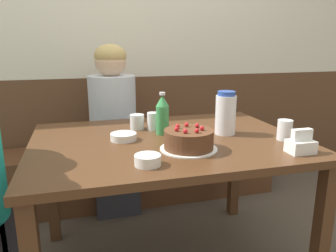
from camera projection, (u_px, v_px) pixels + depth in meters
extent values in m
cube|color=brown|center=(133.00, 134.00, 2.65)|extent=(4.80, 0.04, 0.92)
cube|color=#56331E|center=(139.00, 172.00, 2.50)|extent=(2.10, 0.38, 0.42)
cube|color=#4C2D19|center=(167.00, 142.00, 1.61)|extent=(1.29, 0.95, 0.03)
cube|color=#4C2D19|center=(321.00, 236.00, 1.45)|extent=(0.06, 0.06, 0.69)
cube|color=#4C2D19|center=(51.00, 187.00, 1.94)|extent=(0.06, 0.06, 0.69)
cube|color=#4C2D19|center=(234.00, 168.00, 2.25)|extent=(0.06, 0.06, 0.69)
cylinder|color=white|center=(189.00, 149.00, 1.44)|extent=(0.25, 0.25, 0.01)
cylinder|color=#56331E|center=(189.00, 139.00, 1.43)|extent=(0.22, 0.22, 0.08)
sphere|color=red|center=(178.00, 126.00, 1.45)|extent=(0.02, 0.02, 0.02)
sphere|color=red|center=(177.00, 129.00, 1.40)|extent=(0.02, 0.02, 0.02)
sphere|color=red|center=(185.00, 131.00, 1.37)|extent=(0.02, 0.02, 0.02)
sphere|color=red|center=(197.00, 131.00, 1.37)|extent=(0.02, 0.02, 0.02)
sphere|color=red|center=(202.00, 128.00, 1.41)|extent=(0.02, 0.02, 0.02)
sphere|color=red|center=(197.00, 125.00, 1.46)|extent=(0.02, 0.02, 0.02)
sphere|color=red|center=(187.00, 125.00, 1.47)|extent=(0.02, 0.02, 0.02)
cylinder|color=white|center=(226.00, 115.00, 1.66)|extent=(0.10, 0.10, 0.20)
cylinder|color=#28479E|center=(227.00, 93.00, 1.64)|extent=(0.09, 0.09, 0.02)
cylinder|color=#388E4C|center=(162.00, 120.00, 1.66)|extent=(0.07, 0.07, 0.15)
cone|color=#388E4C|center=(162.00, 101.00, 1.64)|extent=(0.07, 0.07, 0.06)
cylinder|color=silver|center=(162.00, 94.00, 1.63)|extent=(0.03, 0.03, 0.01)
cube|color=white|center=(301.00, 147.00, 1.39)|extent=(0.11, 0.08, 0.05)
cube|color=white|center=(302.00, 135.00, 1.38)|extent=(0.09, 0.03, 0.05)
cylinder|color=white|center=(148.00, 160.00, 1.25)|extent=(0.10, 0.10, 0.04)
cylinder|color=white|center=(123.00, 137.00, 1.57)|extent=(0.13, 0.13, 0.03)
cylinder|color=silver|center=(153.00, 121.00, 1.74)|extent=(0.06, 0.06, 0.10)
cylinder|color=silver|center=(285.00, 130.00, 1.57)|extent=(0.07, 0.07, 0.10)
cylinder|color=silver|center=(137.00, 122.00, 1.77)|extent=(0.08, 0.08, 0.08)
cube|color=#33333D|center=(116.00, 178.00, 2.36)|extent=(0.30, 0.34, 0.45)
cylinder|color=silver|center=(113.00, 113.00, 2.24)|extent=(0.32, 0.32, 0.51)
sphere|color=beige|center=(111.00, 61.00, 2.16)|extent=(0.21, 0.21, 0.21)
ellipsoid|color=tan|center=(110.00, 56.00, 2.15)|extent=(0.21, 0.21, 0.16)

